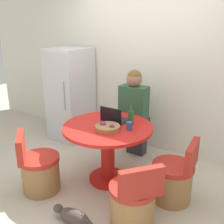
# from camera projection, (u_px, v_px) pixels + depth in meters

# --- Properties ---
(ground_plane) EXTENTS (12.00, 12.00, 0.00)m
(ground_plane) POSITION_uv_depth(u_px,v_px,m) (92.00, 186.00, 3.33)
(ground_plane) COLOR beige
(wall_back) EXTENTS (7.00, 0.06, 2.60)m
(wall_back) POSITION_uv_depth(u_px,v_px,m) (146.00, 68.00, 4.07)
(wall_back) COLOR silver
(wall_back) RESTS_ON ground_plane
(refrigerator) EXTENTS (0.60, 0.70, 1.57)m
(refrigerator) POSITION_uv_depth(u_px,v_px,m) (71.00, 94.00, 4.55)
(refrigerator) COLOR silver
(refrigerator) RESTS_ON ground_plane
(dining_table) EXTENTS (1.11, 1.11, 0.77)m
(dining_table) POSITION_uv_depth(u_px,v_px,m) (108.00, 142.00, 3.28)
(dining_table) COLOR red
(dining_table) RESTS_ON ground_plane
(chair_right_side) EXTENTS (0.48, 0.48, 0.76)m
(chair_right_side) POSITION_uv_depth(u_px,v_px,m) (174.00, 179.00, 3.00)
(chair_right_side) COLOR #9E7042
(chair_right_side) RESTS_ON ground_plane
(chair_near_right_corner) EXTENTS (0.55, 0.55, 0.76)m
(chair_near_right_corner) POSITION_uv_depth(u_px,v_px,m) (133.00, 203.00, 2.60)
(chair_near_right_corner) COLOR #9E7042
(chair_near_right_corner) RESTS_ON ground_plane
(chair_near_left_corner) EXTENTS (0.55, 0.55, 0.76)m
(chair_near_left_corner) POSITION_uv_depth(u_px,v_px,m) (39.00, 171.00, 3.17)
(chair_near_left_corner) COLOR #9E7042
(chair_near_left_corner) RESTS_ON ground_plane
(person_seated) EXTENTS (0.40, 0.37, 1.35)m
(person_seated) POSITION_uv_depth(u_px,v_px,m) (135.00, 110.00, 3.86)
(person_seated) COLOR #2D2D38
(person_seated) RESTS_ON ground_plane
(laptop) EXTENTS (0.31, 0.25, 0.21)m
(laptop) POSITION_uv_depth(u_px,v_px,m) (114.00, 118.00, 3.34)
(laptop) COLOR #232328
(laptop) RESTS_ON dining_table
(fruit_bowl) EXTENTS (0.30, 0.30, 0.10)m
(fruit_bowl) POSITION_uv_depth(u_px,v_px,m) (107.00, 127.00, 3.08)
(fruit_bowl) COLOR olive
(fruit_bowl) RESTS_ON dining_table
(coffee_cup) EXTENTS (0.07, 0.07, 0.10)m
(coffee_cup) POSITION_uv_depth(u_px,v_px,m) (129.00, 126.00, 3.09)
(coffee_cup) COLOR #2D4C84
(coffee_cup) RESTS_ON dining_table
(bottle) EXTENTS (0.07, 0.07, 0.24)m
(bottle) POSITION_uv_depth(u_px,v_px,m) (131.00, 117.00, 3.25)
(bottle) COLOR #23602D
(bottle) RESTS_ON dining_table
(cat) EXTENTS (0.49, 0.18, 0.16)m
(cat) POSITION_uv_depth(u_px,v_px,m) (73.00, 216.00, 2.69)
(cat) COLOR #473D38
(cat) RESTS_ON ground_plane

